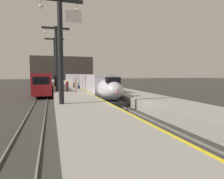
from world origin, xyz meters
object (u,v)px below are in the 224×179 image
Objects in this scene: passenger_near_edge at (78,83)px; passenger_far_waiting at (74,83)px; rolling_suitcase at (79,87)px; regional_train_adjacent at (45,81)px; highspeed_train_main at (80,81)px; station_column_far at (55,58)px; station_column_mid at (56,53)px; station_column_near at (61,39)px; passenger_mid_platform at (67,85)px; departure_info_board at (76,82)px.

passenger_near_edge and passenger_far_waiting have the same top height.
passenger_far_waiting is 1.72× the size of rolling_suitcase.
passenger_far_waiting is 3.07m from rolling_suitcase.
regional_train_adjacent is at bearing 114.59° from passenger_near_edge.
regional_train_adjacent is at bearing 176.76° from highspeed_train_main.
station_column_far is at bearing 112.84° from rolling_suitcase.
station_column_mid is 12.98m from station_column_far.
station_column_near reaches higher than highspeed_train_main.
regional_train_adjacent is 17.13m from passenger_mid_platform.
passenger_far_waiting is 0.80× the size of departure_info_board.
highspeed_train_main is 20.53m from departure_info_board.
highspeed_train_main is 6.04× the size of station_column_near.
passenger_mid_platform is 0.80× the size of departure_info_board.
station_column_far is 11.36m from rolling_suitcase.
passenger_far_waiting is (3.29, 6.93, -4.81)m from station_column_mid.
station_column_far reaches higher than passenger_far_waiting.
station_column_near is 13.76m from passenger_mid_platform.
highspeed_train_main is at bearing 80.24° from rolling_suitcase.
passenger_mid_platform reaches higher than rolling_suitcase.
station_column_mid reaches higher than highspeed_train_main.
passenger_near_edge is at bearing 60.93° from passenger_mid_platform.
station_column_near is 0.95× the size of station_column_mid.
station_column_far reaches higher than station_column_mid.
rolling_suitcase is (-2.11, -12.25, -0.61)m from highspeed_train_main.
station_column_mid is 5.74× the size of passenger_mid_platform.
rolling_suitcase is 0.46× the size of departure_info_board.
station_column_near reaches higher than regional_train_adjacent.
station_column_near reaches higher than passenger_near_edge.
station_column_mid is at bearing -82.49° from regional_train_adjacent.
station_column_near is at bearing -96.46° from passenger_mid_platform.
station_column_near is at bearing -102.48° from rolling_suitcase.
station_column_near is 0.90× the size of station_column_far.
passenger_mid_platform is (1.51, -0.04, -4.81)m from station_column_mid.
rolling_suitcase is (3.74, 16.88, -5.35)m from station_column_near.
regional_train_adjacent is 21.66× the size of passenger_near_edge.
station_column_mid is at bearing -109.98° from highspeed_train_main.
highspeed_train_main is 12.58m from passenger_near_edge.
highspeed_train_main is 26.33× the size of departure_info_board.
regional_train_adjacent is (-8.10, 0.46, 0.17)m from highspeed_train_main.
regional_train_adjacent is 17.48m from station_column_mid.
station_column_mid is at bearing -133.64° from rolling_suitcase.
highspeed_train_main reaches higher than departure_info_board.
regional_train_adjacent reaches higher than rolling_suitcase.
station_column_near is at bearing -99.26° from passenger_far_waiting.
highspeed_train_main is at bearing 74.90° from passenger_mid_platform.
passenger_near_edge reaches higher than rolling_suitcase.
station_column_far is 10.47× the size of rolling_suitcase.
station_column_far is 11.09m from passenger_near_edge.
highspeed_train_main is at bearing 80.02° from departure_info_board.
regional_train_adjacent is at bearing 102.51° from passenger_mid_platform.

